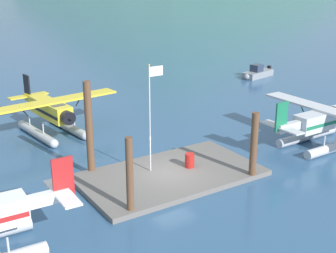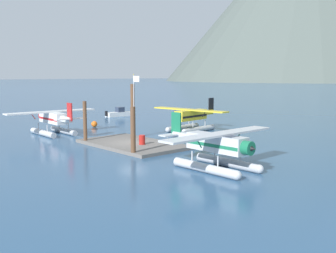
{
  "view_description": "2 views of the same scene",
  "coord_description": "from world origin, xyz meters",
  "px_view_note": "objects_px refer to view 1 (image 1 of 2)",
  "views": [
    {
      "loc": [
        -13.97,
        -21.38,
        11.91
      ],
      "look_at": [
        1.42,
        2.44,
        2.26
      ],
      "focal_mm": 49.85,
      "sensor_mm": 36.0,
      "label": 1
    },
    {
      "loc": [
        29.88,
        -22.43,
        6.74
      ],
      "look_at": [
        2.16,
        2.69,
        1.83
      ],
      "focal_mm": 41.95,
      "sensor_mm": 36.0,
      "label": 2
    }
  ],
  "objects_px": {
    "seaplane_silver_stbd_aft": "(322,124)",
    "boat_grey_open_east": "(257,73)",
    "fuel_drum": "(190,160)",
    "seaplane_yellow_bow_left": "(51,114)",
    "flagpole": "(151,107)"
  },
  "relations": [
    {
      "from": "seaplane_silver_stbd_aft",
      "to": "boat_grey_open_east",
      "type": "distance_m",
      "value": 21.94
    },
    {
      "from": "fuel_drum",
      "to": "seaplane_yellow_bow_left",
      "type": "height_order",
      "value": "seaplane_yellow_bow_left"
    },
    {
      "from": "boat_grey_open_east",
      "to": "flagpole",
      "type": "bearing_deg",
      "value": -145.58
    },
    {
      "from": "flagpole",
      "to": "seaplane_silver_stbd_aft",
      "type": "bearing_deg",
      "value": -10.13
    },
    {
      "from": "seaplane_yellow_bow_left",
      "to": "boat_grey_open_east",
      "type": "xyz_separation_m",
      "value": [
        26.51,
        6.01,
        -1.09
      ]
    },
    {
      "from": "fuel_drum",
      "to": "seaplane_yellow_bow_left",
      "type": "xyz_separation_m",
      "value": [
        -4.7,
        11.27,
        0.84
      ]
    },
    {
      "from": "flagpole",
      "to": "fuel_drum",
      "type": "height_order",
      "value": "flagpole"
    },
    {
      "from": "seaplane_silver_stbd_aft",
      "to": "flagpole",
      "type": "bearing_deg",
      "value": 169.87
    },
    {
      "from": "flagpole",
      "to": "seaplane_yellow_bow_left",
      "type": "height_order",
      "value": "flagpole"
    },
    {
      "from": "flagpole",
      "to": "seaplane_yellow_bow_left",
      "type": "bearing_deg",
      "value": 103.57
    },
    {
      "from": "fuel_drum",
      "to": "seaplane_silver_stbd_aft",
      "type": "bearing_deg",
      "value": -7.73
    },
    {
      "from": "fuel_drum",
      "to": "seaplane_yellow_bow_left",
      "type": "relative_size",
      "value": 0.08
    },
    {
      "from": "seaplane_silver_stbd_aft",
      "to": "fuel_drum",
      "type": "bearing_deg",
      "value": 172.27
    },
    {
      "from": "seaplane_silver_stbd_aft",
      "to": "seaplane_yellow_bow_left",
      "type": "bearing_deg",
      "value": 139.92
    },
    {
      "from": "seaplane_yellow_bow_left",
      "to": "flagpole",
      "type": "bearing_deg",
      "value": -76.43
    }
  ]
}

